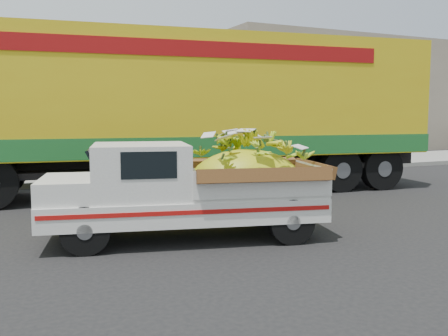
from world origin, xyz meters
name	(u,v)px	position (x,y,z in m)	size (l,w,h in m)	color
ground	(229,233)	(0.00, 0.00, 0.00)	(100.00, 100.00, 0.00)	black
curb	(127,180)	(0.00, 6.70, 0.07)	(60.00, 0.25, 0.15)	gray
sidewalk	(111,173)	(0.00, 8.80, 0.07)	(60.00, 4.00, 0.14)	gray
building_right	(333,95)	(14.00, 15.70, 3.00)	(14.00, 6.00, 6.00)	gray
pickup_truck	(205,187)	(-0.45, -0.10, 0.80)	(4.47, 2.50, 1.48)	black
semi_trailer	(195,107)	(1.12, 4.25, 2.12)	(12.05, 4.07, 3.80)	black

